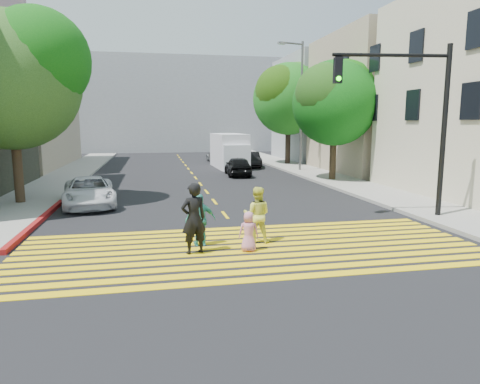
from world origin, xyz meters
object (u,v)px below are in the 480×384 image
object	(u,v)px
white_sedan	(89,192)
white_van	(230,152)
traffic_signal	(414,108)
tree_right_near	(335,99)
pedestrian_child	(249,232)
silver_car	(218,156)
dark_car_parked	(251,159)
pedestrian_man	(194,219)
dark_car_near	(238,166)
tree_right_far	(289,95)
tree_left	(12,73)
pedestrian_extra	(200,220)
pedestrian_woman	(257,215)

from	to	relation	value
white_sedan	white_van	xyz separation A→B (m)	(8.96, 14.99, 0.68)
traffic_signal	tree_right_near	bearing A→B (deg)	88.99
pedestrian_child	white_van	size ratio (longest dim) A/B	0.19
silver_car	dark_car_parked	xyz separation A→B (m)	(2.02, -5.15, 0.03)
pedestrian_man	dark_car_parked	world-z (taller)	pedestrian_man
pedestrian_man	dark_car_near	size ratio (longest dim) A/B	0.51
pedestrian_man	white_van	bearing A→B (deg)	-120.10
dark_car_parked	traffic_signal	bearing A→B (deg)	-81.09
pedestrian_child	silver_car	size ratio (longest dim) A/B	0.28
tree_right_near	pedestrian_man	distance (m)	17.29
tree_right_near	dark_car_parked	world-z (taller)	tree_right_near
tree_right_far	white_van	world-z (taller)	tree_right_far
white_van	pedestrian_man	bearing A→B (deg)	-104.45
tree_left	tree_right_far	xyz separation A→B (m)	(17.43, 15.80, 0.31)
tree_right_far	dark_car_parked	size ratio (longest dim) A/B	2.33
white_sedan	pedestrian_extra	bearing A→B (deg)	-68.38
pedestrian_woman	dark_car_near	distance (m)	16.95
pedestrian_woman	pedestrian_extra	xyz separation A→B (m)	(-1.73, -0.02, -0.08)
pedestrian_woman	traffic_signal	world-z (taller)	traffic_signal
pedestrian_woman	white_sedan	bearing A→B (deg)	-33.36
dark_car_near	dark_car_parked	distance (m)	6.17
dark_car_near	white_van	size ratio (longest dim) A/B	0.66
pedestrian_extra	white_sedan	xyz separation A→B (m)	(-4.13, 7.15, -0.14)
pedestrian_man	traffic_signal	bearing A→B (deg)	-179.44
tree_right_far	pedestrian_woman	bearing A→B (deg)	-109.94
tree_right_near	white_van	bearing A→B (deg)	117.56
pedestrian_extra	white_van	size ratio (longest dim) A/B	0.26
silver_car	pedestrian_extra	bearing A→B (deg)	75.79
silver_car	pedestrian_child	bearing A→B (deg)	78.58
pedestrian_child	dark_car_parked	xyz separation A→B (m)	(5.43, 23.37, 0.05)
tree_right_far	tree_left	bearing A→B (deg)	-137.81
tree_right_near	white_van	xyz separation A→B (m)	(-4.92, 9.42, -3.80)
tree_right_near	dark_car_parked	bearing A→B (deg)	107.29
white_sedan	pedestrian_woman	bearing A→B (deg)	-58.99
tree_right_near	white_sedan	size ratio (longest dim) A/B	1.64
pedestrian_man	pedestrian_woman	bearing A→B (deg)	-176.10
pedestrian_child	silver_car	bearing A→B (deg)	-85.65
tree_left	tree_right_near	distance (m)	17.51
tree_right_far	pedestrian_child	world-z (taller)	tree_right_far
white_van	traffic_signal	xyz separation A→B (m)	(3.28, -20.16, 2.85)
tree_right_near	pedestrian_child	size ratio (longest dim) A/B	6.55
dark_car_near	dark_car_parked	bearing A→B (deg)	-107.97
dark_car_near	white_van	world-z (taller)	white_van
tree_right_far	white_van	xyz separation A→B (m)	(-5.51, -1.62, -4.70)
tree_left	pedestrian_extra	world-z (taller)	tree_left
pedestrian_extra	silver_car	size ratio (longest dim) A/B	0.37
tree_left	white_sedan	xyz separation A→B (m)	(2.97, -0.81, -5.07)
pedestrian_woman	dark_car_parked	world-z (taller)	pedestrian_woman
dark_car_near	silver_car	size ratio (longest dim) A/B	0.94
tree_right_near	pedestrian_man	size ratio (longest dim) A/B	3.78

